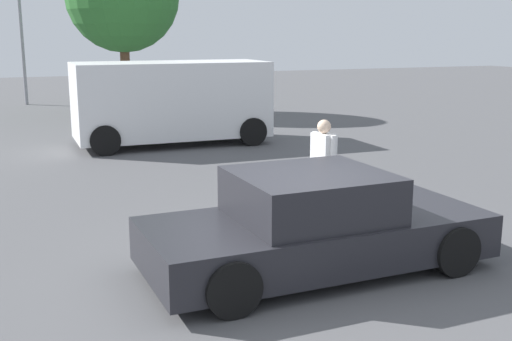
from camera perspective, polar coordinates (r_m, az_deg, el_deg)
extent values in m
plane|color=#515154|center=(8.08, 3.37, -9.37)|extent=(80.00, 80.00, 0.00)
cube|color=#232328|center=(8.15, 5.45, -5.98)|extent=(4.42, 1.91, 0.55)
cube|color=#232328|center=(7.94, 4.90, -2.22)|extent=(1.87, 1.72, 0.58)
cube|color=slate|center=(8.38, 10.16, -1.59)|extent=(0.08, 1.57, 0.49)
cube|color=slate|center=(7.58, -0.92, -2.88)|extent=(0.08, 1.57, 0.49)
cylinder|color=black|center=(9.65, 10.75, -3.94)|extent=(0.64, 0.23, 0.64)
cylinder|color=black|center=(8.34, 17.51, -6.91)|extent=(0.64, 0.23, 0.64)
cylinder|color=black|center=(8.40, -6.53, -6.26)|extent=(0.64, 0.23, 0.64)
cylinder|color=black|center=(6.85, -2.17, -10.57)|extent=(0.64, 0.23, 0.64)
cube|color=white|center=(17.33, -7.63, 6.37)|extent=(5.16, 2.20, 2.01)
cube|color=slate|center=(18.06, 0.19, 8.12)|extent=(0.09, 1.78, 0.80)
cylinder|color=black|center=(18.93, -2.51, 4.39)|extent=(0.77, 0.27, 0.76)
cylinder|color=black|center=(17.08, -0.33, 3.54)|extent=(0.77, 0.27, 0.76)
cylinder|color=black|center=(18.06, -14.37, 3.63)|extent=(0.77, 0.27, 0.76)
cylinder|color=black|center=(16.11, -13.46, 2.66)|extent=(0.77, 0.27, 0.76)
cylinder|color=gray|center=(10.34, 6.32, -2.17)|extent=(0.13, 0.13, 0.82)
cylinder|color=gray|center=(10.47, 5.74, -1.97)|extent=(0.13, 0.13, 0.82)
cube|color=white|center=(10.26, 6.11, 1.73)|extent=(0.30, 0.43, 0.58)
cylinder|color=white|center=(10.08, 6.95, 1.23)|extent=(0.09, 0.09, 0.69)
cylinder|color=white|center=(10.45, 5.29, 1.66)|extent=(0.09, 0.09, 0.69)
sphere|color=beige|center=(10.19, 6.16, 3.96)|extent=(0.22, 0.22, 0.22)
cylinder|color=gray|center=(28.62, -20.42, 11.87)|extent=(0.14, 0.14, 6.29)
cylinder|color=brown|center=(24.57, -11.66, 8.34)|extent=(0.35, 0.35, 2.78)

